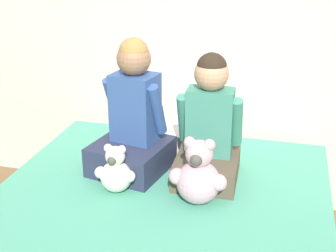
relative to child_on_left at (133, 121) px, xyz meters
name	(u,v)px	position (x,y,z in m)	size (l,w,h in m)	color
child_on_left	(133,121)	(0.00, 0.00, 0.00)	(0.41, 0.41, 0.66)	#282D47
child_on_right	(209,130)	(0.38, 0.00, -0.01)	(0.31, 0.36, 0.61)	brown
teddy_bear_held_by_left_child	(116,172)	(-0.01, -0.25, -0.16)	(0.20, 0.15, 0.23)	silver
teddy_bear_held_by_right_child	(198,176)	(0.38, -0.24, -0.12)	(0.26, 0.19, 0.31)	#DBA3B2
pillow_at_headboard	(187,136)	(0.20, 0.34, -0.20)	(0.48, 0.31, 0.11)	silver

